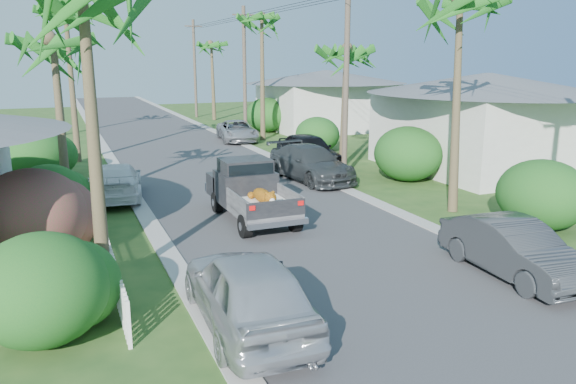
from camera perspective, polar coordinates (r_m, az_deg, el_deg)
name	(u,v)px	position (r m, az deg, el deg)	size (l,w,h in m)	color
ground	(394,299)	(13.60, 10.69, -10.67)	(120.00, 120.00, 0.00)	#274C1C
road	(177,147)	(36.41, -11.24, 4.50)	(8.00, 100.00, 0.02)	#38383A
curb_left	(106,151)	(35.83, -18.01, 3.99)	(0.60, 100.00, 0.06)	#A5A39E
curb_right	(241,143)	(37.46, -4.77, 4.99)	(0.60, 100.00, 0.06)	#A5A39E
pickup_truck	(248,189)	(19.77, -4.08, 0.27)	(1.98, 5.12, 2.06)	black
parked_car_rn	(514,249)	(15.58, 21.95, -5.42)	(1.54, 4.40, 1.45)	#333639
parked_car_rm	(310,164)	(25.85, 2.30, 2.91)	(2.20, 5.41, 1.57)	#333739
parked_car_rf	(308,151)	(29.09, 2.09, 4.23)	(2.01, 5.00, 1.70)	black
parked_car_rd	(237,131)	(38.45, -5.20, 6.19)	(2.29, 4.96, 1.38)	#A3A5AA
parked_car_ln	(247,290)	(11.80, -4.17, -9.92)	(1.96, 4.88, 1.66)	#BABCC2
parked_car_lf	(116,181)	(23.43, -17.09, 1.03)	(1.98, 4.87, 1.41)	silver
palm_l_b	(53,40)	(22.32, -22.80, 14.08)	(4.40, 4.40, 7.40)	brown
palm_l_c	(65,10)	(32.42, -21.70, 16.79)	(4.40, 4.40, 9.20)	brown
palm_l_d	(55,45)	(44.33, -22.56, 13.66)	(4.40, 4.40, 7.70)	brown
palm_r_a	(464,0)	(21.10, 17.42, 18.08)	(4.40, 4.40, 8.70)	brown
palm_r_b	(346,49)	(28.72, 5.86, 14.26)	(4.40, 4.40, 7.20)	brown
palm_r_c	(262,18)	(38.71, -2.68, 17.28)	(4.40, 4.40, 9.40)	brown
palm_r_d	(212,44)	(52.09, -7.76, 14.67)	(4.40, 4.40, 8.00)	brown
shrub_l_a	(42,289)	(12.15, -23.75, -8.99)	(2.60, 2.86, 2.20)	#164D1D
shrub_l_b	(31,216)	(16.87, -24.63, -2.24)	(3.00, 3.30, 2.60)	#C01B47
shrub_l_c	(49,194)	(20.81, -23.15, -0.16)	(2.40, 2.64, 2.00)	#164D1D
shrub_l_d	(35,153)	(28.66, -24.35, 3.60)	(3.20, 3.52, 2.40)	#164D1D
shrub_r_a	(542,194)	(20.19, 24.44, -0.23)	(2.80, 3.08, 2.30)	#164D1D
shrub_r_b	(408,154)	(26.26, 12.07, 3.82)	(3.00, 3.30, 2.50)	#164D1D
shrub_r_c	(317,134)	(33.87, 3.00, 5.86)	(2.60, 2.86, 2.10)	#164D1D
shrub_r_d	(267,115)	(43.20, -2.14, 7.84)	(3.20, 3.52, 2.60)	#164D1D
picket_fence	(104,241)	(16.61, -18.19, -4.78)	(0.10, 11.00, 1.00)	white
house_right_near	(484,125)	(30.11, 19.33, 6.42)	(8.00, 9.00, 4.80)	silver
house_right_far	(326,102)	(45.11, 3.89, 9.10)	(9.00, 8.00, 4.60)	silver
utility_pole_b	(346,78)	(26.49, 5.93, 11.41)	(1.60, 0.26, 9.00)	brown
utility_pole_c	(245,71)	(40.33, -4.44, 12.11)	(1.60, 0.26, 9.00)	brown
utility_pole_d	(195,68)	(54.78, -9.45, 12.31)	(1.60, 0.26, 9.00)	brown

